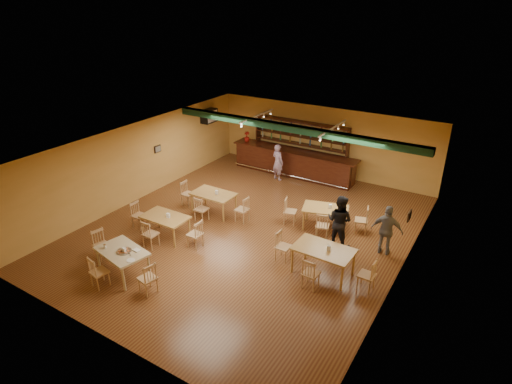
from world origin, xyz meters
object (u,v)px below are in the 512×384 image
Objects in this scene: patron_right_a at (339,221)px; dining_table_c at (166,227)px; dining_table_a at (214,203)px; bar_counter at (293,163)px; near_table at (123,262)px; dining_table_d at (323,261)px; patron_bar at (278,162)px; dining_table_b at (325,218)px.

dining_table_c is at bearing 33.18° from patron_right_a.
bar_counter is at bearing 80.70° from dining_table_a.
patron_right_a reaches higher than near_table.
bar_counter is at bearing -42.39° from patron_right_a.
dining_table_d reaches higher than dining_table_a.
patron_right_a is at bearing 98.60° from dining_table_d.
dining_table_a is at bearing 81.72° from dining_table_c.
near_table is at bearing 104.68° from patron_bar.
patron_right_a reaches higher than dining_table_b.
near_table is (0.41, -2.19, 0.02)m from dining_table_c.
near_table is at bearing -88.52° from dining_table_a.
near_table is 0.87× the size of patron_right_a.
dining_table_b is at bearing -49.88° from bar_counter.
patron_right_a is at bearing -61.27° from dining_table_b.
bar_counter is at bearing -94.74° from patron_bar.
dining_table_b is 1.23m from patron_right_a.
dining_table_b is (3.10, -3.67, -0.19)m from bar_counter.
dining_table_a is 4.40m from near_table.
patron_right_a reaches higher than dining_table_c.
dining_table_a is at bearing 100.47° from patron_bar.
patron_bar is 5.59m from patron_right_a.
dining_table_d is at bearing 103.54° from patron_right_a.
dining_table_a is 0.93× the size of dining_table_d.
dining_table_d is at bearing -56.42° from bar_counter.
dining_table_c is 0.91× the size of dining_table_d.
bar_counter is 4.84m from dining_table_a.
patron_bar is (-3.43, 2.85, 0.41)m from dining_table_b.
dining_table_b is 2.70m from dining_table_d.
dining_table_a reaches higher than dining_table_b.
dining_table_c is at bearing -169.68° from dining_table_d.
dining_table_c is 0.96× the size of patron_bar.
patron_right_a reaches higher than dining_table_d.
bar_counter is at bearing 97.06° from near_table.
dining_table_a is 2.23m from dining_table_c.
dining_table_b is at bearing 37.86° from dining_table_c.
near_table is 0.94× the size of patron_bar.
patron_right_a is at bearing 26.26° from dining_table_c.
patron_right_a is (4.69, 0.30, 0.47)m from dining_table_a.
near_table is at bearing -79.77° from dining_table_c.
dining_table_c is (-4.20, -3.30, 0.00)m from dining_table_b.
patron_bar reaches higher than dining_table_c.
patron_right_a is (4.23, -3.65, 0.07)m from patron_bar.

